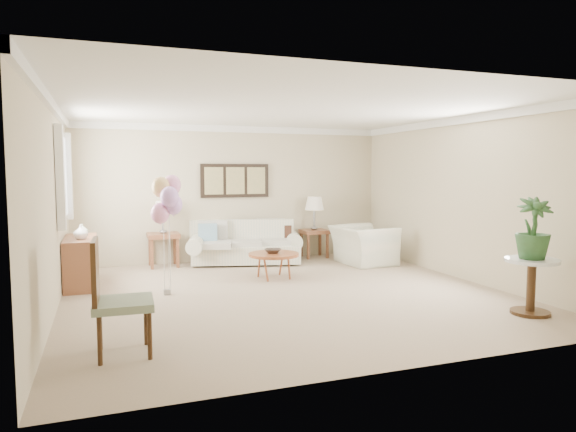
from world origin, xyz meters
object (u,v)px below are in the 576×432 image
object	(u,v)px
accent_chair	(114,295)
armchair	(363,245)
coffee_table	(274,255)
balloon_cluster	(167,198)
sofa	(246,246)

from	to	relation	value
accent_chair	armchair	bearing A→B (deg)	37.95
coffee_table	armchair	world-z (taller)	armchair
accent_chair	balloon_cluster	xyz separation A→B (m)	(0.76, 2.26, 0.79)
armchair	balloon_cluster	bearing A→B (deg)	104.65
coffee_table	balloon_cluster	bearing A→B (deg)	-162.39
accent_chair	coffee_table	bearing A→B (deg)	48.36
sofa	armchair	distance (m)	2.21
armchair	accent_chair	bearing A→B (deg)	124.17
sofa	balloon_cluster	size ratio (longest dim) A/B	1.41
sofa	accent_chair	size ratio (longest dim) A/B	2.14
armchair	balloon_cluster	xyz separation A→B (m)	(-3.73, -1.24, 1.01)
coffee_table	accent_chair	world-z (taller)	accent_chair
sofa	accent_chair	distance (m)	4.96
sofa	accent_chair	bearing A→B (deg)	-119.42
coffee_table	armchair	distance (m)	2.11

